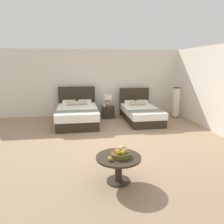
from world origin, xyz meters
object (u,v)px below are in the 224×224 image
object	(u,v)px
vase	(104,105)
loose_apple	(110,159)
fruit_bowl	(121,153)
floor_lamp_corner	(176,102)
coffee_table	(118,163)
table_lamp	(108,99)
bed_near_window	(77,114)
bed_near_corner	(141,113)
nightstand	(108,112)

from	to	relation	value
vase	loose_apple	distance (m)	4.74
vase	fruit_bowl	size ratio (longest dim) A/B	0.42
floor_lamp_corner	fruit_bowl	bearing A→B (deg)	-124.37
fruit_bowl	floor_lamp_corner	size ratio (longest dim) A/B	0.30
coffee_table	fruit_bowl	distance (m)	0.19
coffee_table	loose_apple	size ratio (longest dim) A/B	10.64
table_lamp	vase	distance (m)	0.25
bed_near_window	coffee_table	xyz separation A→B (m)	(0.75, -4.01, 0.04)
vase	coffee_table	world-z (taller)	vase
bed_near_corner	coffee_table	distance (m)	4.30
table_lamp	fruit_bowl	xyz separation A→B (m)	(-0.37, -4.64, -0.19)
bed_near_window	loose_apple	distance (m)	4.20
loose_apple	floor_lamp_corner	world-z (taller)	floor_lamp_corner
fruit_bowl	floor_lamp_corner	distance (m)	5.29
nightstand	table_lamp	world-z (taller)	table_lamp
table_lamp	coffee_table	bearing A→B (deg)	-94.94
bed_near_window	nightstand	world-z (taller)	bed_near_window
bed_near_window	vase	size ratio (longest dim) A/B	14.95
nightstand	loose_apple	distance (m)	4.80
bed_near_window	fruit_bowl	xyz separation A→B (m)	(0.79, -4.02, 0.23)
bed_near_window	fruit_bowl	world-z (taller)	bed_near_window
bed_near_window	nightstand	distance (m)	1.30
bed_near_corner	nightstand	world-z (taller)	bed_near_corner
bed_near_corner	vase	size ratio (longest dim) A/B	14.58
table_lamp	bed_near_corner	bearing A→B (deg)	-28.69
nightstand	fruit_bowl	bearing A→B (deg)	-94.52
fruit_bowl	loose_apple	distance (m)	0.25
bed_near_corner	vase	distance (m)	1.41
nightstand	floor_lamp_corner	size ratio (longest dim) A/B	0.40
vase	coffee_table	size ratio (longest dim) A/B	0.18
loose_apple	floor_lamp_corner	xyz separation A→B (m)	(3.19, 4.50, 0.07)
fruit_bowl	vase	bearing A→B (deg)	87.17
loose_apple	table_lamp	bearing A→B (deg)	83.24
vase	fruit_bowl	distance (m)	4.59
bed_near_corner	vase	bearing A→B (deg)	156.23
bed_near_corner	coffee_table	xyz separation A→B (m)	(-1.53, -4.02, 0.06)
coffee_table	fruit_bowl	size ratio (longest dim) A/B	2.30
table_lamp	nightstand	bearing A→B (deg)	-90.00
table_lamp	bed_near_window	bearing A→B (deg)	-151.61
table_lamp	floor_lamp_corner	size ratio (longest dim) A/B	0.38
vase	floor_lamp_corner	bearing A→B (deg)	-4.47
nightstand	coffee_table	distance (m)	4.64
coffee_table	nightstand	bearing A→B (deg)	85.04
floor_lamp_corner	vase	bearing A→B (deg)	175.53
nightstand	vase	bearing A→B (deg)	-163.90
coffee_table	floor_lamp_corner	xyz separation A→B (m)	(3.02, 4.36, 0.23)
nightstand	coffee_table	world-z (taller)	coffee_table
vase	table_lamp	bearing A→B (deg)	23.42
bed_near_corner	fruit_bowl	world-z (taller)	bed_near_corner
coffee_table	fruit_bowl	xyz separation A→B (m)	(0.04, -0.01, 0.19)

